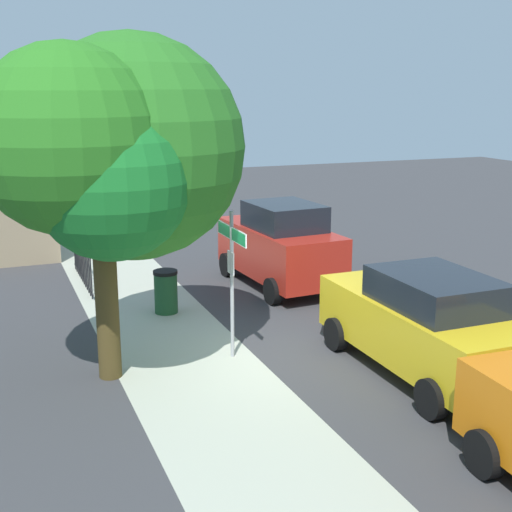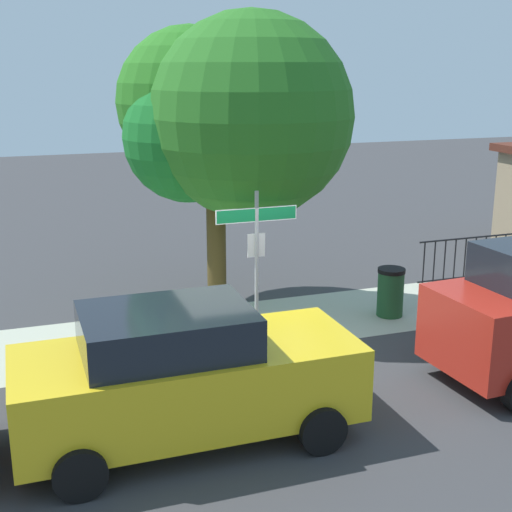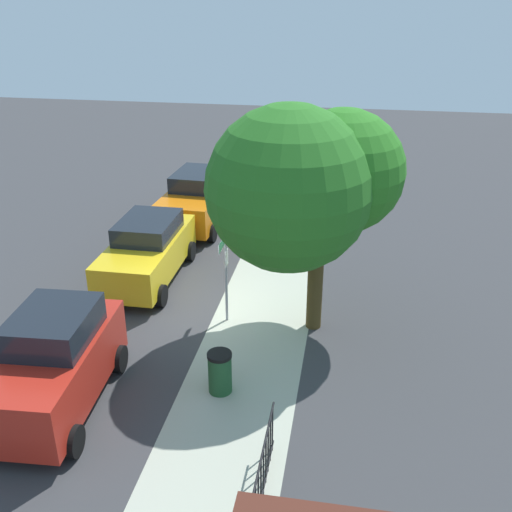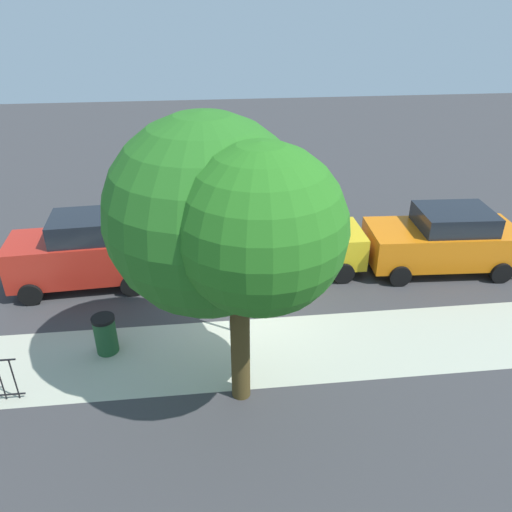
{
  "view_description": "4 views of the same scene",
  "coord_description": "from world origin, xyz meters",
  "px_view_note": "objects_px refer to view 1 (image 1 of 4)",
  "views": [
    {
      "loc": [
        -11.09,
        4.5,
        4.93
      ],
      "look_at": [
        0.15,
        -0.01,
        1.95
      ],
      "focal_mm": 48.02,
      "sensor_mm": 36.0,
      "label": 1
    },
    {
      "loc": [
        -3.6,
        -10.74,
        4.87
      ],
      "look_at": [
        0.56,
        1.13,
        1.43
      ],
      "focal_mm": 49.15,
      "sensor_mm": 36.0,
      "label": 2
    },
    {
      "loc": [
        13.73,
        3.48,
        8.24
      ],
      "look_at": [
        -0.48,
        1.05,
        1.57
      ],
      "focal_mm": 41.57,
      "sensor_mm": 36.0,
      "label": 3
    },
    {
      "loc": [
        0.82,
        10.69,
        7.71
      ],
      "look_at": [
        -0.38,
        -0.0,
        1.9
      ],
      "focal_mm": 34.73,
      "sensor_mm": 36.0,
      "label": 4
    }
  ],
  "objects_px": {
    "utility_shed": "(11,210)",
    "trash_bin": "(166,291)",
    "shade_tree": "(113,153)",
    "car_red": "(280,245)",
    "car_yellow": "(425,323)",
    "street_sign": "(232,259)"
  },
  "relations": [
    {
      "from": "street_sign",
      "to": "trash_bin",
      "type": "height_order",
      "value": "street_sign"
    },
    {
      "from": "trash_bin",
      "to": "shade_tree",
      "type": "bearing_deg",
      "value": 152.34
    },
    {
      "from": "car_yellow",
      "to": "trash_bin",
      "type": "height_order",
      "value": "car_yellow"
    },
    {
      "from": "shade_tree",
      "to": "trash_bin",
      "type": "relative_size",
      "value": 6.01
    },
    {
      "from": "street_sign",
      "to": "car_red",
      "type": "xyz_separation_m",
      "value": [
        4.04,
        -2.76,
        -0.84
      ]
    },
    {
      "from": "shade_tree",
      "to": "car_red",
      "type": "bearing_deg",
      "value": -50.35
    },
    {
      "from": "utility_shed",
      "to": "trash_bin",
      "type": "height_order",
      "value": "utility_shed"
    },
    {
      "from": "car_red",
      "to": "street_sign",
      "type": "bearing_deg",
      "value": 142.21
    },
    {
      "from": "utility_shed",
      "to": "trash_bin",
      "type": "distance_m",
      "value": 7.43
    },
    {
      "from": "car_yellow",
      "to": "car_red",
      "type": "distance_m",
      "value": 6.04
    },
    {
      "from": "trash_bin",
      "to": "car_yellow",
      "type": "bearing_deg",
      "value": -146.09
    },
    {
      "from": "car_yellow",
      "to": "utility_shed",
      "type": "height_order",
      "value": "utility_shed"
    },
    {
      "from": "street_sign",
      "to": "car_yellow",
      "type": "bearing_deg",
      "value": -124.91
    },
    {
      "from": "utility_shed",
      "to": "trash_bin",
      "type": "bearing_deg",
      "value": -156.84
    },
    {
      "from": "trash_bin",
      "to": "utility_shed",
      "type": "bearing_deg",
      "value": 23.16
    },
    {
      "from": "shade_tree",
      "to": "utility_shed",
      "type": "bearing_deg",
      "value": 7.91
    },
    {
      "from": "street_sign",
      "to": "utility_shed",
      "type": "distance_m",
      "value": 10.37
    },
    {
      "from": "car_red",
      "to": "utility_shed",
      "type": "xyz_separation_m",
      "value": [
        5.75,
        6.16,
        0.38
      ]
    },
    {
      "from": "trash_bin",
      "to": "street_sign",
      "type": "bearing_deg",
      "value": -170.59
    },
    {
      "from": "shade_tree",
      "to": "car_red",
      "type": "relative_size",
      "value": 1.43
    },
    {
      "from": "car_red",
      "to": "utility_shed",
      "type": "distance_m",
      "value": 8.43
    },
    {
      "from": "street_sign",
      "to": "trash_bin",
      "type": "relative_size",
      "value": 2.85
    }
  ]
}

